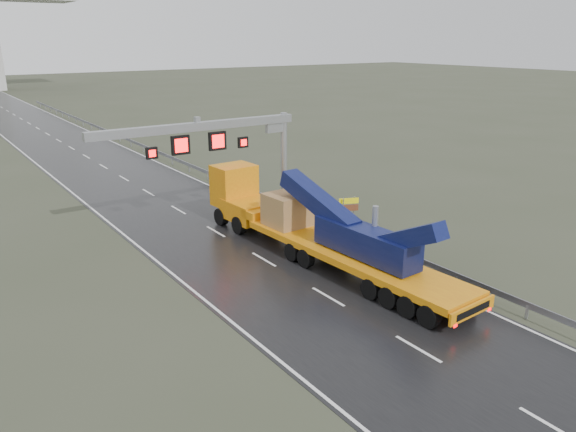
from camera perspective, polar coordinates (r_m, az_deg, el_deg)
ground at (r=25.82m, az=9.75°, el=-11.32°), size 400.00×400.00×0.00m
road at (r=59.42m, az=-18.23°, el=4.78°), size 11.00×200.00×0.02m
guardrail at (r=52.28m, az=-8.62°, el=4.57°), size 0.20×140.00×1.40m
sign_gantry at (r=39.04m, az=-6.29°, el=7.58°), size 14.90×1.20×7.42m
heavy_haul_truck at (r=33.60m, az=1.31°, el=-0.56°), size 4.01×20.84×4.86m
exit_sign_pair at (r=37.54m, az=6.18°, el=0.87°), size 1.25×0.58×2.30m
striped_barrier at (r=40.86m, az=-0.16°, el=0.79°), size 0.69×0.54×1.03m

